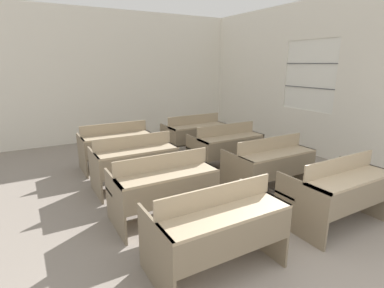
{
  "coord_description": "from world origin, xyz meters",
  "views": [
    {
      "loc": [
        -2.07,
        -0.65,
        1.93
      ],
      "look_at": [
        0.14,
        3.2,
        0.73
      ],
      "focal_mm": 28.0,
      "sensor_mm": 36.0,
      "label": 1
    }
  ],
  "objects_px": {
    "bench_front_left": "(216,227)",
    "bench_front_right": "(337,189)",
    "bench_second_right": "(269,163)",
    "bench_back_left": "(115,144)",
    "bench_third_left": "(134,161)",
    "bench_second_left": "(163,186)",
    "bench_back_right": "(194,134)",
    "bench_third_right": "(226,146)"
  },
  "relations": [
    {
      "from": "bench_front_left",
      "to": "bench_front_right",
      "type": "relative_size",
      "value": 1.0
    },
    {
      "from": "bench_second_right",
      "to": "bench_back_left",
      "type": "distance_m",
      "value": 2.84
    },
    {
      "from": "bench_third_left",
      "to": "bench_back_left",
      "type": "bearing_deg",
      "value": 89.31
    },
    {
      "from": "bench_front_left",
      "to": "bench_second_right",
      "type": "bearing_deg",
      "value": 32.62
    },
    {
      "from": "bench_second_left",
      "to": "bench_back_right",
      "type": "xyz_separation_m",
      "value": [
        1.76,
        2.26,
        0.0
      ]
    },
    {
      "from": "bench_third_right",
      "to": "bench_third_left",
      "type": "bearing_deg",
      "value": 179.55
    },
    {
      "from": "bench_third_left",
      "to": "bench_third_right",
      "type": "height_order",
      "value": "same"
    },
    {
      "from": "bench_third_left",
      "to": "bench_second_right",
      "type": "bearing_deg",
      "value": -33.73
    },
    {
      "from": "bench_second_right",
      "to": "bench_second_left",
      "type": "bearing_deg",
      "value": 179.21
    },
    {
      "from": "bench_second_left",
      "to": "bench_front_left",
      "type": "bearing_deg",
      "value": -88.64
    },
    {
      "from": "bench_front_left",
      "to": "bench_third_left",
      "type": "height_order",
      "value": "same"
    },
    {
      "from": "bench_front_right",
      "to": "bench_back_left",
      "type": "height_order",
      "value": "same"
    },
    {
      "from": "bench_front_left",
      "to": "bench_third_right",
      "type": "relative_size",
      "value": 1.0
    },
    {
      "from": "bench_front_left",
      "to": "bench_second_left",
      "type": "relative_size",
      "value": 1.0
    },
    {
      "from": "bench_front_right",
      "to": "bench_back_left",
      "type": "distance_m",
      "value": 3.81
    },
    {
      "from": "bench_third_right",
      "to": "bench_back_right",
      "type": "distance_m",
      "value": 1.15
    },
    {
      "from": "bench_front_left",
      "to": "bench_second_right",
      "type": "distance_m",
      "value": 2.05
    },
    {
      "from": "bench_front_right",
      "to": "bench_second_left",
      "type": "height_order",
      "value": "same"
    },
    {
      "from": "bench_second_left",
      "to": "bench_third_left",
      "type": "bearing_deg",
      "value": 88.95
    },
    {
      "from": "bench_third_left",
      "to": "bench_third_right",
      "type": "bearing_deg",
      "value": -0.45
    },
    {
      "from": "bench_third_left",
      "to": "bench_back_right",
      "type": "xyz_separation_m",
      "value": [
        1.74,
        1.13,
        0.0
      ]
    },
    {
      "from": "bench_second_left",
      "to": "bench_second_right",
      "type": "relative_size",
      "value": 1.0
    },
    {
      "from": "bench_second_left",
      "to": "bench_third_right",
      "type": "height_order",
      "value": "same"
    },
    {
      "from": "bench_front_right",
      "to": "bench_front_left",
      "type": "bearing_deg",
      "value": 179.24
    },
    {
      "from": "bench_second_right",
      "to": "bench_third_left",
      "type": "height_order",
      "value": "same"
    },
    {
      "from": "bench_third_left",
      "to": "bench_third_right",
      "type": "distance_m",
      "value": 1.75
    },
    {
      "from": "bench_front_left",
      "to": "bench_second_right",
      "type": "relative_size",
      "value": 1.0
    },
    {
      "from": "bench_second_right",
      "to": "bench_third_right",
      "type": "height_order",
      "value": "same"
    },
    {
      "from": "bench_front_right",
      "to": "bench_third_left",
      "type": "height_order",
      "value": "same"
    },
    {
      "from": "bench_second_left",
      "to": "bench_third_right",
      "type": "relative_size",
      "value": 1.0
    },
    {
      "from": "bench_front_left",
      "to": "bench_back_left",
      "type": "bearing_deg",
      "value": 89.88
    },
    {
      "from": "bench_front_right",
      "to": "bench_third_right",
      "type": "distance_m",
      "value": 2.27
    },
    {
      "from": "bench_front_right",
      "to": "bench_third_left",
      "type": "bearing_deg",
      "value": 127.66
    },
    {
      "from": "bench_back_right",
      "to": "bench_second_left",
      "type": "bearing_deg",
      "value": -127.9
    },
    {
      "from": "bench_front_left",
      "to": "bench_second_left",
      "type": "height_order",
      "value": "same"
    },
    {
      "from": "bench_second_right",
      "to": "bench_third_left",
      "type": "distance_m",
      "value": 2.08
    },
    {
      "from": "bench_second_left",
      "to": "bench_second_right",
      "type": "distance_m",
      "value": 1.75
    },
    {
      "from": "bench_second_right",
      "to": "bench_third_left",
      "type": "xyz_separation_m",
      "value": [
        -1.73,
        1.15,
        0.0
      ]
    },
    {
      "from": "bench_front_right",
      "to": "bench_back_right",
      "type": "xyz_separation_m",
      "value": [
        -0.02,
        3.42,
        0.0
      ]
    },
    {
      "from": "bench_second_left",
      "to": "bench_second_right",
      "type": "xyz_separation_m",
      "value": [
        1.75,
        -0.02,
        0.0
      ]
    },
    {
      "from": "bench_third_right",
      "to": "bench_front_right",
      "type": "bearing_deg",
      "value": -89.8
    },
    {
      "from": "bench_second_right",
      "to": "bench_back_left",
      "type": "relative_size",
      "value": 1.0
    }
  ]
}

